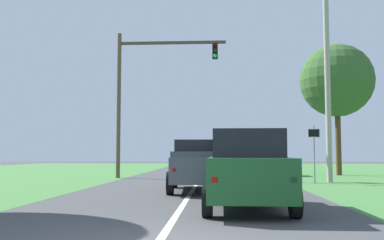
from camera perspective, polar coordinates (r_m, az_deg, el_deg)
name	(u,v)px	position (r m, az deg, el deg)	size (l,w,h in m)	color
ground_plane	(193,190)	(17.25, 0.11, -9.12)	(120.00, 120.00, 0.00)	#424244
red_suv_near	(247,168)	(11.39, 7.17, -6.27)	(2.21, 4.72, 2.00)	#194C23
pickup_truck_lead	(199,165)	(16.62, 0.97, -5.90)	(2.49, 5.13, 1.92)	#4C515B
traffic_light	(144,84)	(26.05, -6.27, 4.71)	(6.46, 0.40, 8.58)	brown
keep_moving_sign	(314,147)	(21.65, 15.64, -3.37)	(0.60, 0.09, 2.75)	gray
oak_tree_right	(337,81)	(30.69, 18.37, 4.88)	(4.83, 4.83, 8.69)	#4C351E
crossing_suv_far	(257,161)	(28.60, 8.51, -5.34)	(4.35, 2.19, 1.76)	silver
utility_pole_right	(328,90)	(22.93, 17.30, 3.78)	(0.28, 0.28, 9.21)	#9E998E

